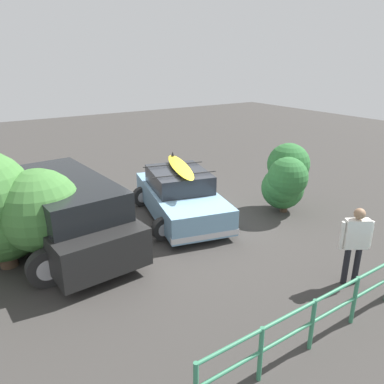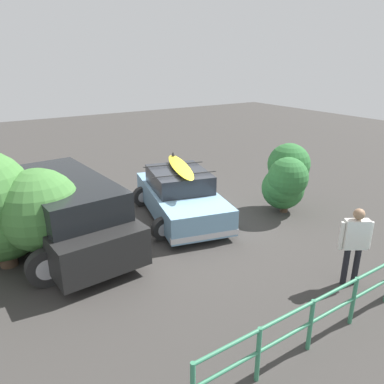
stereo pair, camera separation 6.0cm
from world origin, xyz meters
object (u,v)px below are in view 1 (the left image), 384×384
at_px(sedan_car, 180,195).
at_px(person_bystander, 355,239).
at_px(suv_car, 66,211).
at_px(bush_near_left, 286,177).
at_px(bush_near_right, 0,210).

distance_m(sedan_car, person_bystander, 5.01).
relative_size(suv_car, bush_near_left, 2.49).
xyz_separation_m(suv_car, bush_near_left, (-6.07, 1.32, 0.18)).
bearing_deg(sedan_car, bush_near_right, 1.97).
xyz_separation_m(sedan_car, bush_near_right, (4.65, 0.16, 0.65)).
bearing_deg(bush_near_right, sedan_car, -178.03).
height_order(suv_car, bush_near_left, bush_near_left).
xyz_separation_m(person_bystander, bush_near_right, (5.78, -4.70, 0.29)).
distance_m(person_bystander, bush_near_left, 3.88).
bearing_deg(suv_car, sedan_car, -179.17).
bearing_deg(bush_near_right, suv_car, -175.34).
xyz_separation_m(sedan_car, person_bystander, (-1.13, 4.86, 0.36)).
bearing_deg(bush_near_left, bush_near_right, -9.19).
height_order(bush_near_left, bush_near_right, bush_near_right).
bearing_deg(person_bystander, bush_near_left, -115.68).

